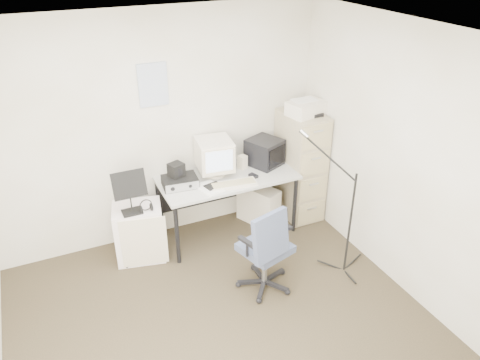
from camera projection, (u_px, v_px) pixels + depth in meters
name	position (u px, v px, depth m)	size (l,w,h in m)	color
floor	(229.00, 336.00, 4.08)	(3.60, 3.60, 0.01)	#2F2C1D
ceiling	(224.00, 44.00, 2.89)	(3.60, 3.60, 0.01)	white
wall_back	(159.00, 131.00, 4.92)	(3.60, 0.02, 2.50)	white
wall_right	(412.00, 168.00, 4.15)	(0.02, 3.60, 2.50)	white
wall_calendar	(153.00, 85.00, 4.66)	(0.30, 0.02, 0.44)	white
filing_cabinet	(300.00, 166.00, 5.53)	(0.40, 0.60, 1.30)	tan
printer	(306.00, 108.00, 5.15)	(0.40, 0.27, 0.16)	white
desk	(228.00, 205.00, 5.29)	(1.50, 0.70, 0.73)	#AEAEA2
crt_monitor	(214.00, 157.00, 5.08)	(0.37, 0.39, 0.41)	white
crt_tv	(264.00, 152.00, 5.32)	(0.33, 0.35, 0.30)	black
desk_speaker	(243.00, 162.00, 5.26)	(0.08, 0.08, 0.16)	beige
keyboard	(234.00, 184.00, 4.94)	(0.50, 0.18, 0.03)	white
mouse	(253.00, 176.00, 5.10)	(0.06, 0.10, 0.03)	black
radio_receiver	(180.00, 182.00, 4.91)	(0.36, 0.26, 0.10)	black
radio_speaker	(176.00, 170.00, 4.88)	(0.14, 0.14, 0.14)	black
papers	(210.00, 188.00, 4.88)	(0.21, 0.28, 0.02)	white
pc_tower	(259.00, 205.00, 5.55)	(0.22, 0.50, 0.47)	white
office_chair	(265.00, 246.00, 4.42)	(0.55, 0.55, 0.95)	#384460
side_cart	(139.00, 232.00, 4.93)	(0.49, 0.39, 0.61)	white
music_stand	(130.00, 192.00, 4.58)	(0.33, 0.17, 0.48)	black
headphones	(146.00, 207.00, 4.70)	(0.14, 0.14, 0.02)	black
mic_stand	(352.00, 209.00, 4.51)	(0.02, 0.02, 1.47)	black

